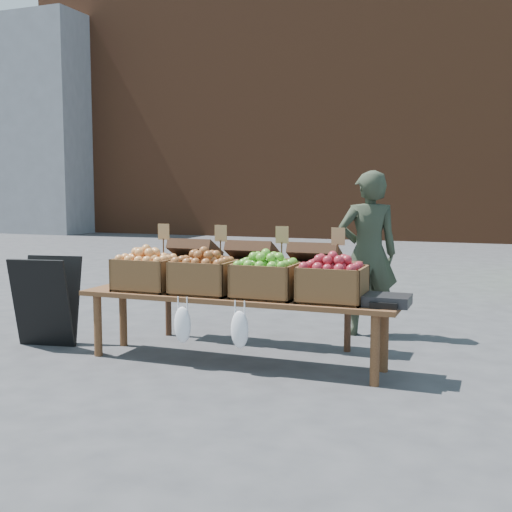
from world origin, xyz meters
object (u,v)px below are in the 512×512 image
at_px(vendor, 368,253).
at_px(crate_red_apples, 266,281).
at_px(chalkboard_sign, 46,301).
at_px(display_bench, 235,330).
at_px(crate_russet_pears, 204,277).
at_px(crate_green_apples, 332,284).
at_px(weighing_scale, 387,300).
at_px(crate_golden_apples, 147,274).
at_px(back_table, 253,288).

distance_m(vendor, crate_red_apples, 1.56).
relative_size(chalkboard_sign, display_bench, 0.31).
relative_size(crate_russet_pears, crate_red_apples, 1.00).
xyz_separation_m(crate_green_apples, weighing_scale, (0.43, 0.00, -0.10)).
xyz_separation_m(vendor, crate_red_apples, (-0.54, -1.46, -0.10)).
height_order(crate_red_apples, crate_green_apples, same).
distance_m(display_bench, weighing_scale, 1.29).
xyz_separation_m(chalkboard_sign, weighing_scale, (3.11, 0.04, 0.19)).
bearing_deg(crate_red_apples, crate_golden_apples, 180.00).
bearing_deg(crate_red_apples, back_table, 118.23).
distance_m(chalkboard_sign, crate_russet_pears, 1.62).
relative_size(vendor, crate_red_apples, 3.25).
bearing_deg(crate_green_apples, crate_russet_pears, 180.00).
bearing_deg(vendor, crate_red_apples, 45.20).
distance_m(crate_green_apples, weighing_scale, 0.44).
bearing_deg(chalkboard_sign, weighing_scale, -8.74).
relative_size(back_table, crate_russet_pears, 4.20).
bearing_deg(crate_golden_apples, vendor, 41.56).
relative_size(display_bench, weighing_scale, 7.94).
distance_m(crate_red_apples, crate_green_apples, 0.55).
bearing_deg(weighing_scale, crate_green_apples, 180.00).
xyz_separation_m(display_bench, crate_golden_apples, (-0.82, 0.00, 0.42)).
bearing_deg(weighing_scale, display_bench, 180.00).
bearing_deg(chalkboard_sign, vendor, 19.69).
height_order(back_table, crate_russet_pears, back_table).
relative_size(vendor, weighing_scale, 4.77).
xyz_separation_m(back_table, crate_green_apples, (0.94, -0.72, 0.19)).
height_order(crate_russet_pears, crate_red_apples, same).
relative_size(crate_golden_apples, crate_russet_pears, 1.00).
xyz_separation_m(vendor, chalkboard_sign, (-2.68, -1.50, -0.39)).
bearing_deg(crate_red_apples, crate_green_apples, 0.00).
bearing_deg(back_table, crate_green_apples, -37.55).
height_order(vendor, display_bench, vendor).
bearing_deg(display_bench, crate_red_apples, 0.00).
distance_m(vendor, chalkboard_sign, 3.10).
relative_size(vendor, chalkboard_sign, 1.95).
bearing_deg(crate_russet_pears, back_table, 77.21).
height_order(crate_green_apples, weighing_scale, crate_green_apples).
bearing_deg(crate_russet_pears, crate_golden_apples, 180.00).
bearing_deg(crate_green_apples, crate_golden_apples, 180.00).
relative_size(chalkboard_sign, crate_russet_pears, 1.67).
height_order(crate_golden_apples, weighing_scale, crate_golden_apples).
relative_size(back_table, weighing_scale, 6.18).
bearing_deg(display_bench, crate_russet_pears, 180.00).
bearing_deg(crate_red_apples, chalkboard_sign, -178.86).
distance_m(back_table, crate_golden_apples, 1.03).
xyz_separation_m(crate_red_apples, crate_green_apples, (0.55, 0.00, 0.00)).
relative_size(crate_golden_apples, crate_green_apples, 1.00).
distance_m(back_table, display_bench, 0.77).
bearing_deg(vendor, crate_golden_apples, 17.24).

